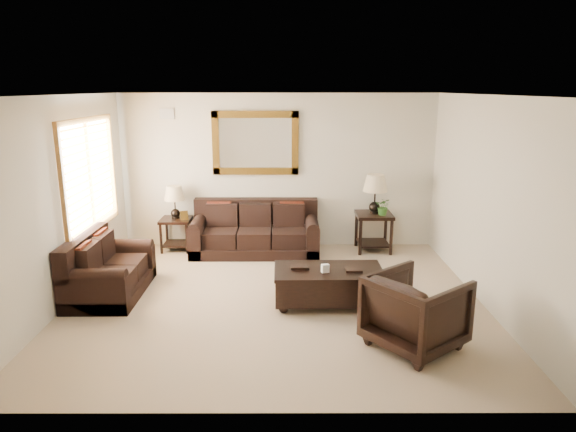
{
  "coord_description": "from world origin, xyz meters",
  "views": [
    {
      "loc": [
        0.16,
        -6.46,
        2.79
      ],
      "look_at": [
        0.17,
        0.6,
        1.01
      ],
      "focal_mm": 32.0,
      "sensor_mm": 36.0,
      "label": 1
    }
  ],
  "objects_px": {
    "sofa": "(255,234)",
    "end_table_right": "(375,201)",
    "end_table_left": "(175,209)",
    "armchair": "(416,308)",
    "loveseat": "(106,273)",
    "coffee_table": "(328,282)"
  },
  "relations": [
    {
      "from": "sofa",
      "to": "end_table_right",
      "type": "height_order",
      "value": "end_table_right"
    },
    {
      "from": "end_table_left",
      "to": "coffee_table",
      "type": "height_order",
      "value": "end_table_left"
    },
    {
      "from": "sofa",
      "to": "armchair",
      "type": "xyz_separation_m",
      "value": [
        1.95,
        -3.37,
        0.13
      ]
    },
    {
      "from": "end_table_right",
      "to": "coffee_table",
      "type": "distance_m",
      "value": 2.56
    },
    {
      "from": "sofa",
      "to": "loveseat",
      "type": "relative_size",
      "value": 1.45
    },
    {
      "from": "end_table_left",
      "to": "end_table_right",
      "type": "bearing_deg",
      "value": -0.77
    },
    {
      "from": "end_table_left",
      "to": "coffee_table",
      "type": "xyz_separation_m",
      "value": [
        2.48,
        -2.34,
        -0.45
      ]
    },
    {
      "from": "end_table_left",
      "to": "armchair",
      "type": "height_order",
      "value": "end_table_left"
    },
    {
      "from": "sofa",
      "to": "end_table_left",
      "type": "bearing_deg",
      "value": 174.77
    },
    {
      "from": "armchair",
      "to": "end_table_right",
      "type": "bearing_deg",
      "value": -40.16
    },
    {
      "from": "end_table_left",
      "to": "armchair",
      "type": "distance_m",
      "value": 4.85
    },
    {
      "from": "sofa",
      "to": "end_table_right",
      "type": "bearing_deg",
      "value": 2.26
    },
    {
      "from": "coffee_table",
      "to": "armchair",
      "type": "relative_size",
      "value": 1.56
    },
    {
      "from": "loveseat",
      "to": "sofa",
      "type": "bearing_deg",
      "value": -46.31
    },
    {
      "from": "end_table_left",
      "to": "end_table_right",
      "type": "relative_size",
      "value": 0.85
    },
    {
      "from": "end_table_right",
      "to": "armchair",
      "type": "height_order",
      "value": "end_table_right"
    },
    {
      "from": "coffee_table",
      "to": "end_table_left",
      "type": "bearing_deg",
      "value": 135.95
    },
    {
      "from": "sofa",
      "to": "armchair",
      "type": "bearing_deg",
      "value": -59.89
    },
    {
      "from": "armchair",
      "to": "coffee_table",
      "type": "bearing_deg",
      "value": -1.71
    },
    {
      "from": "sofa",
      "to": "loveseat",
      "type": "bearing_deg",
      "value": -136.31
    },
    {
      "from": "sofa",
      "to": "end_table_left",
      "type": "height_order",
      "value": "end_table_left"
    },
    {
      "from": "sofa",
      "to": "coffee_table",
      "type": "xyz_separation_m",
      "value": [
        1.09,
        -2.21,
        -0.02
      ]
    }
  ]
}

